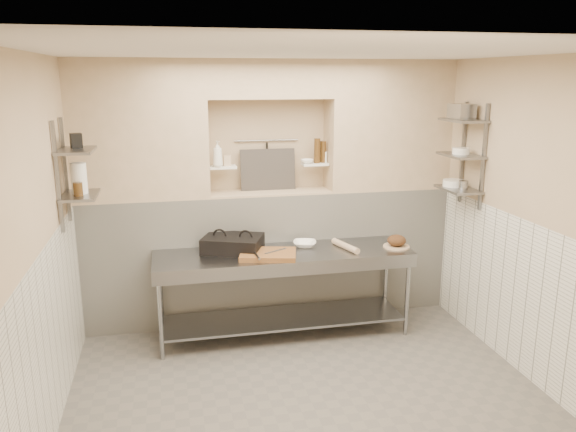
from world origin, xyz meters
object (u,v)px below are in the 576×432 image
object	(u,v)px
bowl_alcove	(307,161)
jug_left	(79,178)
mixing_bowl	(305,244)
bread_loaf	(397,240)
prep_table	(284,277)
bottle_soap	(218,154)
rolling_pin	(345,246)
panini_press	(233,244)
cutting_board	(268,254)

from	to	relation	value
bowl_alcove	jug_left	size ratio (longest dim) A/B	0.50
mixing_bowl	bread_loaf	bearing A→B (deg)	-13.38
prep_table	mixing_bowl	world-z (taller)	mixing_bowl
bottle_soap	bowl_alcove	world-z (taller)	bottle_soap
rolling_pin	mixing_bowl	bearing A→B (deg)	156.59
rolling_pin	bread_loaf	distance (m)	0.54
prep_table	panini_press	size ratio (longest dim) A/B	3.78
cutting_board	jug_left	size ratio (longest dim) A/B	1.98
cutting_board	mixing_bowl	xyz separation A→B (m)	(0.43, 0.25, 0.01)
mixing_bowl	prep_table	bearing A→B (deg)	-149.64
prep_table	bowl_alcove	distance (m)	1.28
prep_table	rolling_pin	bearing A→B (deg)	-1.68
bread_loaf	bowl_alcove	xyz separation A→B (m)	(-0.81, 0.63, 0.76)
panini_press	bottle_soap	world-z (taller)	bottle_soap
cutting_board	mixing_bowl	size ratio (longest dim) A/B	2.25
cutting_board	bowl_alcove	size ratio (longest dim) A/B	3.93
mixing_bowl	bottle_soap	xyz separation A→B (m)	(-0.84, 0.37, 0.92)
bread_loaf	jug_left	world-z (taller)	jug_left
prep_table	cutting_board	size ratio (longest dim) A/B	4.80
cutting_board	panini_press	bearing A→B (deg)	140.50
prep_table	cutting_board	distance (m)	0.35
prep_table	cutting_board	world-z (taller)	cutting_board
bread_loaf	jug_left	xyz separation A→B (m)	(-3.06, -0.03, 0.78)
prep_table	panini_press	xyz separation A→B (m)	(-0.50, 0.16, 0.34)
mixing_bowl	rolling_pin	world-z (taller)	rolling_pin
cutting_board	bottle_soap	size ratio (longest dim) A/B	2.02
panini_press	jug_left	distance (m)	1.60
prep_table	mixing_bowl	size ratio (longest dim) A/B	10.79
rolling_pin	jug_left	bearing A→B (deg)	-178.09
rolling_pin	panini_press	bearing A→B (deg)	171.25
bottle_soap	rolling_pin	bearing A→B (deg)	-23.62
panini_press	bottle_soap	distance (m)	0.95
panini_press	mixing_bowl	distance (m)	0.75
rolling_pin	cutting_board	bearing A→B (deg)	-174.09
mixing_bowl	bowl_alcove	bearing A→B (deg)	73.54
bread_loaf	mixing_bowl	bearing A→B (deg)	166.62
bowl_alcove	rolling_pin	bearing A→B (deg)	-64.93
bottle_soap	jug_left	size ratio (longest dim) A/B	0.98
rolling_pin	bottle_soap	world-z (taller)	bottle_soap
bread_loaf	jug_left	distance (m)	3.15
bread_loaf	jug_left	size ratio (longest dim) A/B	0.70
prep_table	bottle_soap	world-z (taller)	bottle_soap
prep_table	panini_press	world-z (taller)	panini_press
jug_left	bowl_alcove	bearing A→B (deg)	16.31
jug_left	mixing_bowl	bearing A→B (deg)	6.76
panini_press	bottle_soap	xyz separation A→B (m)	(-0.09, 0.36, 0.87)
cutting_board	rolling_pin	xyz separation A→B (m)	(0.82, 0.09, 0.01)
prep_table	bread_loaf	xyz separation A→B (m)	(1.18, -0.07, 0.33)
bread_loaf	bowl_alcove	size ratio (longest dim) A/B	1.40
mixing_bowl	bread_loaf	world-z (taller)	bread_loaf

